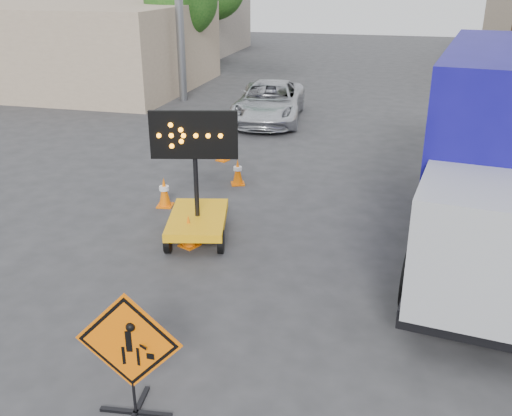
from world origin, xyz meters
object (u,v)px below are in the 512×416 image
at_px(pickup_truck, 269,102).
at_px(box_truck, 501,165).
at_px(construction_sign, 130,353).
at_px(arrow_board, 197,211).

relative_size(pickup_truck, box_truck, 0.60).
xyz_separation_m(construction_sign, box_truck, (5.07, 6.41, 0.88)).
height_order(construction_sign, arrow_board, arrow_board).
height_order(construction_sign, pickup_truck, construction_sign).
bearing_deg(box_truck, construction_sign, -120.98).
xyz_separation_m(arrow_board, pickup_truck, (-0.99, 10.88, 0.10)).
bearing_deg(pickup_truck, construction_sign, -89.31).
distance_m(construction_sign, arrow_board, 5.44).
height_order(construction_sign, box_truck, box_truck).
bearing_deg(box_truck, pickup_truck, 133.33).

